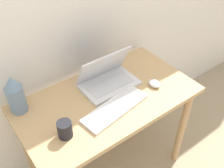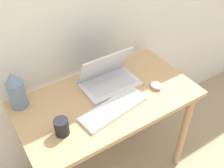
{
  "view_description": "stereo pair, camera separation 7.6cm",
  "coord_description": "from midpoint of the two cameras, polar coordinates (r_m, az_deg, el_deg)",
  "views": [
    {
      "loc": [
        -0.66,
        -0.64,
        1.83
      ],
      "look_at": [
        0.02,
        0.28,
        0.86
      ],
      "focal_mm": 42.0,
      "sensor_mm": 36.0,
      "label": 1
    },
    {
      "loc": [
        -0.6,
        -0.68,
        1.83
      ],
      "look_at": [
        0.02,
        0.28,
        0.86
      ],
      "focal_mm": 42.0,
      "sensor_mm": 36.0,
      "label": 2
    }
  ],
  "objects": [
    {
      "name": "keyboard",
      "position": [
        1.48,
        -0.75,
        -5.28
      ],
      "size": [
        0.43,
        0.19,
        0.02
      ],
      "color": "white",
      "rests_on": "desk"
    },
    {
      "name": "mouse",
      "position": [
        1.65,
        7.93,
        0.07
      ],
      "size": [
        0.06,
        0.09,
        0.03
      ],
      "color": "silver",
      "rests_on": "desk"
    },
    {
      "name": "vase",
      "position": [
        1.51,
        -21.7,
        -2.19
      ],
      "size": [
        0.1,
        0.1,
        0.24
      ],
      "color": "slate",
      "rests_on": "desk"
    },
    {
      "name": "mug",
      "position": [
        1.36,
        -11.83,
        -9.68
      ],
      "size": [
        0.08,
        0.08,
        0.1
      ],
      "color": "black",
      "rests_on": "desk"
    },
    {
      "name": "laptop",
      "position": [
        1.63,
        -2.42,
        1.32
      ],
      "size": [
        0.35,
        0.23,
        0.22
      ],
      "color": "silver",
      "rests_on": "desk"
    },
    {
      "name": "desk",
      "position": [
        1.65,
        -2.28,
        -5.96
      ],
      "size": [
        1.08,
        0.59,
        0.76
      ],
      "color": "tan",
      "rests_on": "ground_plane"
    }
  ]
}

